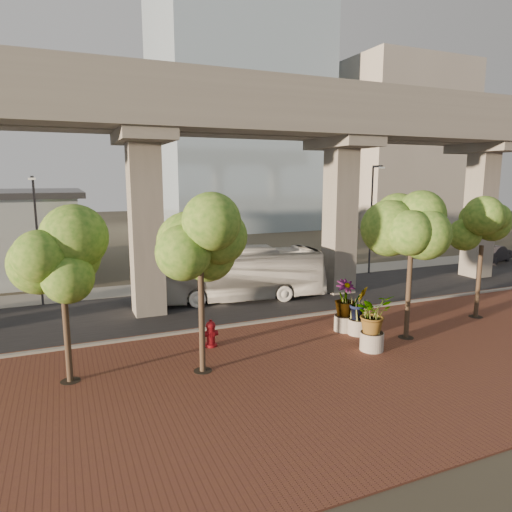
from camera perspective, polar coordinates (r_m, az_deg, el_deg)
name	(u,v)px	position (r m, az deg, el deg)	size (l,w,h in m)	color
ground	(265,311)	(25.38, 1.19, -6.84)	(160.00, 160.00, 0.00)	#373228
brick_plaza	(349,364)	(18.79, 11.53, -13.07)	(70.00, 13.00, 0.06)	brown
asphalt_road	(252,301)	(27.14, -0.55, -5.68)	(90.00, 8.00, 0.04)	black
curb_strip	(281,319)	(23.63, 3.20, -7.92)	(70.00, 0.25, 0.16)	gray
far_sidewalk	(222,282)	(32.13, -4.32, -3.23)	(90.00, 3.00, 0.06)	gray
transit_viaduct	(251,177)	(26.15, -0.58, 9.85)	(72.00, 5.60, 12.40)	gray
midrise_block	(394,146)	(75.56, 16.88, 13.02)	(18.00, 16.00, 24.00)	gray
transit_bus	(231,275)	(27.09, -3.13, -2.37)	(2.63, 11.19, 3.12)	silver
parked_car	(494,254)	(44.32, 27.57, 0.24)	(1.57, 4.52, 1.49)	black
fire_hydrant	(211,333)	(20.03, -5.66, -9.61)	(0.59, 0.53, 1.19)	maroon
planter_front	(373,316)	(19.83, 14.41, -7.32)	(2.21, 2.21, 2.44)	#ACA49B
planter_right	(345,300)	(22.00, 11.04, -5.45)	(2.30, 2.30, 2.46)	#9C958D
planter_left	(359,305)	(21.68, 12.72, -6.04)	(2.07, 2.07, 2.28)	gray
street_tree_far_west	(62,263)	(16.99, -23.12, -0.83)	(3.81, 3.81, 6.06)	#463528
street_tree_near_west	(200,244)	(16.52, -7.00, 1.55)	(3.55, 3.55, 6.51)	#463528
street_tree_near_east	(413,219)	(21.09, 19.01, 4.34)	(4.28, 4.28, 7.37)	#463528
street_tree_far_east	(483,228)	(25.85, 26.52, 3.10)	(3.06, 3.06, 6.08)	#463528
streetlamp_west	(37,232)	(28.22, -25.70, 2.74)	(0.36, 1.06, 7.31)	#333338
streetlamp_east	(372,212)	(35.27, 14.32, 5.37)	(0.40, 1.17, 8.08)	#2F2F35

